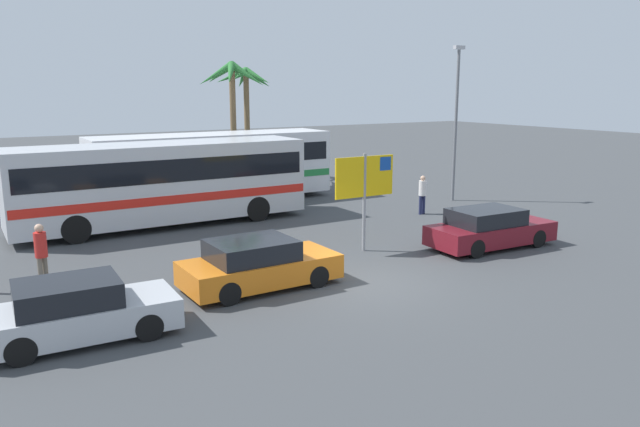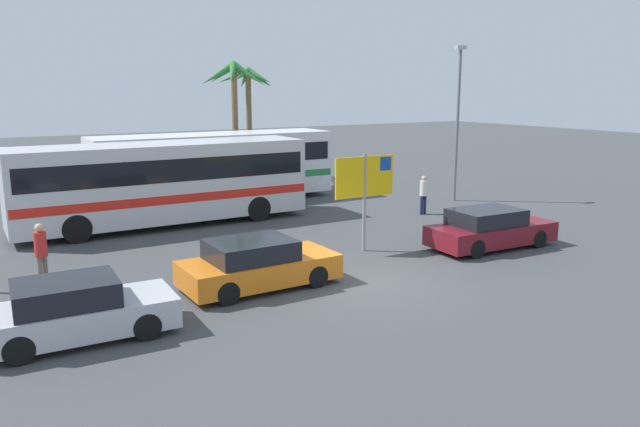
% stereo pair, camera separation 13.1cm
% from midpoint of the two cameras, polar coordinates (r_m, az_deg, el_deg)
% --- Properties ---
extents(ground, '(120.00, 120.00, 0.00)m').
position_cam_midpoint_polar(ground, '(16.71, 4.39, -6.56)').
color(ground, '#424447').
extents(bus_front_coach, '(11.04, 2.72, 3.17)m').
position_cam_midpoint_polar(bus_front_coach, '(24.05, -14.40, 3.11)').
color(bus_front_coach, silver).
rests_on(bus_front_coach, ground).
extents(bus_rear_coach, '(11.04, 2.72, 3.17)m').
position_cam_midpoint_polar(bus_rear_coach, '(28.48, -9.73, 4.61)').
color(bus_rear_coach, white).
rests_on(bus_rear_coach, ground).
extents(ferry_sign, '(2.20, 0.11, 3.20)m').
position_cam_midpoint_polar(ferry_sign, '(19.51, 4.52, 3.12)').
color(ferry_sign, gray).
rests_on(ferry_sign, ground).
extents(car_silver, '(3.99, 1.81, 1.32)m').
position_cam_midpoint_polar(car_silver, '(13.88, -21.68, -8.50)').
color(car_silver, '#B7BABF').
rests_on(car_silver, ground).
extents(car_maroon, '(4.46, 1.95, 1.32)m').
position_cam_midpoint_polar(car_maroon, '(20.94, 15.84, -1.41)').
color(car_maroon, maroon).
rests_on(car_maroon, ground).
extents(car_orange, '(4.17, 1.90, 1.32)m').
position_cam_midpoint_polar(car_orange, '(16.25, -5.69, -4.77)').
color(car_orange, orange).
rests_on(car_orange, ground).
extents(pedestrian_near_sign, '(0.32, 0.32, 1.74)m').
position_cam_midpoint_polar(pedestrian_near_sign, '(17.67, -24.54, -3.11)').
color(pedestrian_near_sign, '#706656').
rests_on(pedestrian_near_sign, ground).
extents(pedestrian_crossing_lot, '(0.32, 0.32, 1.64)m').
position_cam_midpoint_polar(pedestrian_crossing_lot, '(25.81, 9.85, 2.03)').
color(pedestrian_crossing_lot, '#1E2347').
rests_on(pedestrian_crossing_lot, ground).
extents(lamp_post_left_side, '(0.56, 0.20, 7.10)m').
position_cam_midpoint_polar(lamp_post_left_side, '(28.99, 12.93, 8.75)').
color(lamp_post_left_side, slate).
rests_on(lamp_post_left_side, ground).
extents(palm_tree_seaside, '(3.34, 3.36, 6.40)m').
position_cam_midpoint_polar(palm_tree_seaside, '(36.13, -6.65, 11.43)').
color(palm_tree_seaside, brown).
rests_on(palm_tree_seaside, ground).
extents(palm_tree_inland, '(3.78, 3.69, 6.61)m').
position_cam_midpoint_polar(palm_tree_inland, '(33.18, -7.88, 11.82)').
color(palm_tree_inland, brown).
rests_on(palm_tree_inland, ground).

